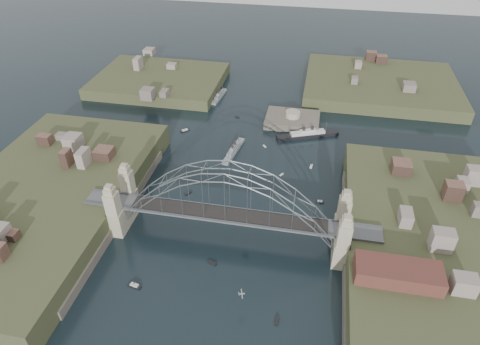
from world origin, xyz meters
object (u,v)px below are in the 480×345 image
wharf_shed (398,273)px  naval_cruiser_far (219,96)px  bridge (227,204)px  fort_island (292,124)px  ocean_liner (307,135)px  naval_cruiser_near (234,151)px

wharf_shed → naval_cruiser_far: bearing=123.6°
bridge → fort_island: size_ratio=3.82×
ocean_liner → fort_island: bearing=125.1°
naval_cruiser_near → fort_island: bearing=53.8°
wharf_shed → ocean_liner: (-25.06, 74.12, -9.05)m
bridge → naval_cruiser_far: bridge is taller
bridge → ocean_liner: (18.94, 60.12, -11.37)m
fort_island → ocean_liner: ocean_liner is taller
bridge → ocean_liner: bridge is taller
naval_cruiser_near → naval_cruiser_far: 46.47m
bridge → wharf_shed: size_ratio=4.20×
bridge → wharf_shed: 46.23m
fort_island → naval_cruiser_near: bearing=-126.2°
naval_cruiser_far → ocean_liner: bearing=-32.6°
naval_cruiser_far → ocean_liner: 50.16m
fort_island → ocean_liner: size_ratio=0.90×
naval_cruiser_near → ocean_liner: bearing=32.2°
wharf_shed → naval_cruiser_near: (-51.42, 57.50, -9.16)m
bridge → fort_island: 72.14m
fort_island → ocean_liner: bearing=-54.9°
fort_island → wharf_shed: bearing=-69.1°
ocean_liner → bridge: bearing=-107.5°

